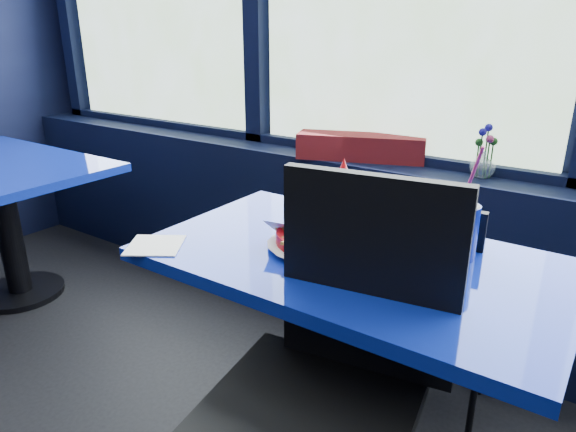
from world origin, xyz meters
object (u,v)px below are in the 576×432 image
object	(u,v)px
planter_box	(360,147)
soda_cup	(460,230)
flower_vase	(483,161)
chair_near_front	(333,364)
near_table	(349,310)
food_basket	(320,240)
far_table	(2,195)
ketchup_bottle	(342,201)
chair_near_back	(429,299)

from	to	relation	value
planter_box	soda_cup	world-z (taller)	soda_cup
flower_vase	chair_near_front	bearing A→B (deg)	-90.33
chair_near_front	near_table	bearing A→B (deg)	102.16
food_basket	soda_cup	size ratio (longest dim) A/B	0.92
far_table	ketchup_bottle	distance (m)	1.92
near_table	chair_near_back	bearing A→B (deg)	66.82
near_table	food_basket	size ratio (longest dim) A/B	3.90
near_table	ketchup_bottle	bearing A→B (deg)	129.09
chair_near_front	ketchup_bottle	xyz separation A→B (m)	(-0.23, 0.44, 0.25)
far_table	chair_near_back	xyz separation A→B (m)	(2.14, 0.32, -0.07)
near_table	flower_vase	distance (m)	0.94
soda_cup	planter_box	bearing A→B (deg)	133.56
flower_vase	food_basket	world-z (taller)	flower_vase
near_table	far_table	xyz separation A→B (m)	(-2.00, 0.00, 0.00)
flower_vase	ketchup_bottle	world-z (taller)	flower_vase
ketchup_bottle	near_table	bearing A→B (deg)	-50.91
food_basket	ketchup_bottle	distance (m)	0.18
food_basket	soda_cup	distance (m)	0.40
far_table	planter_box	bearing A→B (deg)	28.93
far_table	soda_cup	xyz separation A→B (m)	(2.26, 0.16, 0.26)
food_basket	ketchup_bottle	xyz separation A→B (m)	(-0.02, 0.17, 0.07)
far_table	soda_cup	world-z (taller)	soda_cup
ketchup_bottle	soda_cup	size ratio (longest dim) A/B	0.74
planter_box	ketchup_bottle	distance (m)	0.80
far_table	flower_vase	bearing A→B (deg)	22.47
chair_near_front	ketchup_bottle	distance (m)	0.56
planter_box	soda_cup	xyz separation A→B (m)	(0.68, -0.71, -0.02)
flower_vase	soda_cup	size ratio (longest dim) A/B	0.65
food_basket	ketchup_bottle	size ratio (longest dim) A/B	1.25
planter_box	ketchup_bottle	xyz separation A→B (m)	(0.31, -0.74, 0.00)
chair_near_front	soda_cup	size ratio (longest dim) A/B	3.16
flower_vase	food_basket	size ratio (longest dim) A/B	0.70
chair_near_front	ketchup_bottle	world-z (taller)	chair_near_front
planter_box	food_basket	world-z (taller)	planter_box
near_table	food_basket	distance (m)	0.24
chair_near_front	soda_cup	world-z (taller)	soda_cup
chair_near_front	flower_vase	distance (m)	1.21
chair_near_back	soda_cup	bearing A→B (deg)	117.48
near_table	chair_near_front	world-z (taller)	chair_near_front
chair_near_front	food_basket	xyz separation A→B (m)	(-0.20, 0.27, 0.18)
ketchup_bottle	soda_cup	xyz separation A→B (m)	(0.36, 0.03, -0.03)
chair_near_front	planter_box	size ratio (longest dim) A/B	1.82
near_table	planter_box	xyz separation A→B (m)	(-0.42, 0.87, 0.29)
planter_box	flower_vase	xyz separation A→B (m)	(0.55, 0.01, 0.01)
planter_box	ketchup_bottle	size ratio (longest dim) A/B	2.34
soda_cup	far_table	bearing A→B (deg)	-175.95
far_table	ketchup_bottle	size ratio (longest dim) A/B	4.86
near_table	chair_near_back	xyz separation A→B (m)	(0.14, 0.32, -0.07)
ketchup_bottle	chair_near_back	bearing A→B (deg)	37.61
far_table	planter_box	distance (m)	1.83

